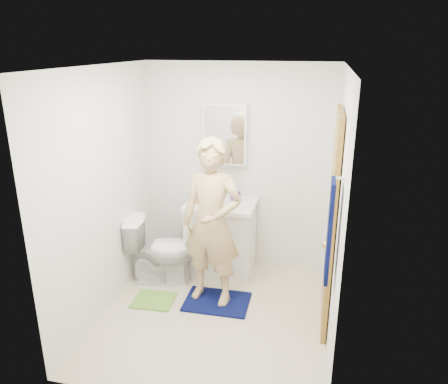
{
  "coord_description": "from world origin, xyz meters",
  "views": [
    {
      "loc": [
        0.92,
        -3.66,
        2.58
      ],
      "look_at": [
        0.04,
        0.25,
        1.21
      ],
      "focal_mm": 35.0,
      "sensor_mm": 36.0,
      "label": 1
    }
  ],
  "objects_px": {
    "toothbrush_cup": "(235,197)",
    "man": "(212,223)",
    "toilet": "(162,249)",
    "soap_dispenser": "(198,196)",
    "medicine_cabinet": "(225,134)",
    "towel": "(330,231)",
    "vanity_cabinet": "(221,238)"
  },
  "relations": [
    {
      "from": "medicine_cabinet",
      "to": "toothbrush_cup",
      "type": "bearing_deg",
      "value": -42.54
    },
    {
      "from": "soap_dispenser",
      "to": "man",
      "type": "bearing_deg",
      "value": -62.24
    },
    {
      "from": "soap_dispenser",
      "to": "toothbrush_cup",
      "type": "distance_m",
      "value": 0.44
    },
    {
      "from": "toothbrush_cup",
      "to": "vanity_cabinet",
      "type": "bearing_deg",
      "value": -149.6
    },
    {
      "from": "toilet",
      "to": "toothbrush_cup",
      "type": "bearing_deg",
      "value": -66.7
    },
    {
      "from": "soap_dispenser",
      "to": "toilet",
      "type": "bearing_deg",
      "value": -134.81
    },
    {
      "from": "medicine_cabinet",
      "to": "vanity_cabinet",
      "type": "bearing_deg",
      "value": -90.0
    },
    {
      "from": "man",
      "to": "vanity_cabinet",
      "type": "bearing_deg",
      "value": 105.49
    },
    {
      "from": "man",
      "to": "toilet",
      "type": "bearing_deg",
      "value": 167.5
    },
    {
      "from": "soap_dispenser",
      "to": "vanity_cabinet",
      "type": "bearing_deg",
      "value": 15.97
    },
    {
      "from": "soap_dispenser",
      "to": "toothbrush_cup",
      "type": "xyz_separation_m",
      "value": [
        0.41,
        0.16,
        -0.03
      ]
    },
    {
      "from": "man",
      "to": "toothbrush_cup",
      "type": "bearing_deg",
      "value": 93.81
    },
    {
      "from": "towel",
      "to": "man",
      "type": "bearing_deg",
      "value": 144.32
    },
    {
      "from": "soap_dispenser",
      "to": "medicine_cabinet",
      "type": "bearing_deg",
      "value": 49.25
    },
    {
      "from": "soap_dispenser",
      "to": "man",
      "type": "relative_size",
      "value": 0.1
    },
    {
      "from": "toothbrush_cup",
      "to": "man",
      "type": "distance_m",
      "value": 0.78
    },
    {
      "from": "toothbrush_cup",
      "to": "toilet",
      "type": "bearing_deg",
      "value": -146.12
    },
    {
      "from": "vanity_cabinet",
      "to": "towel",
      "type": "distance_m",
      "value": 2.08
    },
    {
      "from": "medicine_cabinet",
      "to": "toilet",
      "type": "relative_size",
      "value": 0.91
    },
    {
      "from": "toilet",
      "to": "soap_dispenser",
      "type": "distance_m",
      "value": 0.72
    },
    {
      "from": "medicine_cabinet",
      "to": "towel",
      "type": "relative_size",
      "value": 0.87
    },
    {
      "from": "vanity_cabinet",
      "to": "medicine_cabinet",
      "type": "height_order",
      "value": "medicine_cabinet"
    },
    {
      "from": "man",
      "to": "soap_dispenser",
      "type": "bearing_deg",
      "value": 127.94
    },
    {
      "from": "soap_dispenser",
      "to": "man",
      "type": "distance_m",
      "value": 0.69
    },
    {
      "from": "medicine_cabinet",
      "to": "soap_dispenser",
      "type": "distance_m",
      "value": 0.77
    },
    {
      "from": "toothbrush_cup",
      "to": "man",
      "type": "height_order",
      "value": "man"
    },
    {
      "from": "towel",
      "to": "vanity_cabinet",
      "type": "bearing_deg",
      "value": 128.47
    },
    {
      "from": "toilet",
      "to": "toothbrush_cup",
      "type": "distance_m",
      "value": 1.03
    },
    {
      "from": "toilet",
      "to": "soap_dispenser",
      "type": "bearing_deg",
      "value": -55.4
    },
    {
      "from": "toothbrush_cup",
      "to": "towel",
      "type": "bearing_deg",
      "value": -56.77
    },
    {
      "from": "towel",
      "to": "soap_dispenser",
      "type": "distance_m",
      "value": 2.04
    },
    {
      "from": "vanity_cabinet",
      "to": "medicine_cabinet",
      "type": "xyz_separation_m",
      "value": [
        0.0,
        0.22,
        1.2
      ]
    }
  ]
}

